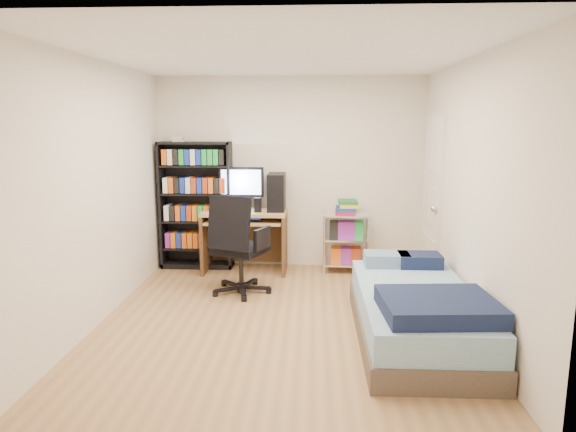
# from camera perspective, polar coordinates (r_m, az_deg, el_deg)

# --- Properties ---
(room) EXTENTS (3.58, 4.08, 2.58)m
(room) POSITION_cam_1_polar(r_m,az_deg,el_deg) (4.82, -0.77, 2.47)
(room) COLOR #A37E51
(room) RESTS_ON ground
(media_shelf) EXTENTS (0.94, 0.31, 1.73)m
(media_shelf) POSITION_cam_1_polar(r_m,az_deg,el_deg) (6.86, -10.16, 1.35)
(media_shelf) COLOR black
(media_shelf) RESTS_ON room
(computer_desk) EXTENTS (1.07, 0.62, 1.35)m
(computer_desk) POSITION_cam_1_polar(r_m,az_deg,el_deg) (6.64, -3.85, 0.05)
(computer_desk) COLOR tan
(computer_desk) RESTS_ON room
(office_chair) EXTENTS (0.89, 0.89, 1.14)m
(office_chair) POSITION_cam_1_polar(r_m,az_deg,el_deg) (5.81, -5.49, -5.15)
(office_chair) COLOR black
(office_chair) RESTS_ON room
(wire_cart) EXTENTS (0.60, 0.45, 0.93)m
(wire_cart) POSITION_cam_1_polar(r_m,az_deg,el_deg) (6.65, 6.52, -1.02)
(wire_cart) COLOR white
(wire_cart) RESTS_ON room
(bed) EXTENTS (1.02, 2.03, 0.58)m
(bed) POSITION_cam_1_polar(r_m,az_deg,el_deg) (4.76, 14.10, -10.32)
(bed) COLOR brown
(bed) RESTS_ON room
(door) EXTENTS (0.12, 0.80, 2.00)m
(door) POSITION_cam_1_polar(r_m,az_deg,el_deg) (6.34, 15.77, 1.71)
(door) COLOR silver
(door) RESTS_ON room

